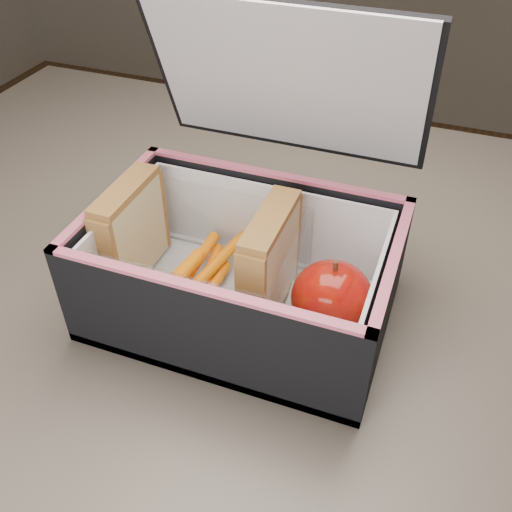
{
  "coord_description": "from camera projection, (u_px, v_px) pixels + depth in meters",
  "views": [
    {
      "loc": [
        0.11,
        -0.42,
        1.15
      ],
      "look_at": [
        -0.03,
        -0.05,
        0.81
      ],
      "focal_mm": 40.0,
      "sensor_mm": 36.0,
      "label": 1
    }
  ],
  "objects": [
    {
      "name": "sandwich_right",
      "position": [
        270.0,
        263.0,
        0.51
      ],
      "size": [
        0.03,
        0.09,
        0.1
      ],
      "color": "tan",
      "rests_on": "plastic_tub"
    },
    {
      "name": "paper_napkin",
      "position": [
        326.0,
        321.0,
        0.52
      ],
      "size": [
        0.09,
        0.09,
        0.01
      ],
      "primitive_type": "cube",
      "rotation": [
        0.0,
        0.0,
        0.1
      ],
      "color": "white",
      "rests_on": "lunch_bag"
    },
    {
      "name": "plastic_tub",
      "position": [
        199.0,
        259.0,
        0.54
      ],
      "size": [
        0.18,
        0.13,
        0.08
      ],
      "primitive_type": null,
      "color": "white",
      "rests_on": "lunch_bag"
    },
    {
      "name": "red_apple",
      "position": [
        332.0,
        298.0,
        0.49
      ],
      "size": [
        0.08,
        0.08,
        0.08
      ],
      "rotation": [
        0.0,
        0.0,
        -0.07
      ],
      "color": "#7F0007",
      "rests_on": "paper_napkin"
    },
    {
      "name": "kitchen_table",
      "position": [
        295.0,
        342.0,
        0.64
      ],
      "size": [
        1.2,
        0.8,
        0.75
      ],
      "color": "brown",
      "rests_on": "ground"
    },
    {
      "name": "carrot_sticks",
      "position": [
        196.0,
        278.0,
        0.54
      ],
      "size": [
        0.05,
        0.15,
        0.03
      ],
      "color": "#FF7600",
      "rests_on": "plastic_tub"
    },
    {
      "name": "sandwich_left",
      "position": [
        131.0,
        231.0,
        0.55
      ],
      "size": [
        0.02,
        0.09,
        0.1
      ],
      "color": "tan",
      "rests_on": "plastic_tub"
    },
    {
      "name": "lunch_bag",
      "position": [
        244.0,
        262.0,
        0.52
      ],
      "size": [
        0.27,
        0.25,
        0.26
      ],
      "color": "black",
      "rests_on": "kitchen_table"
    }
  ]
}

